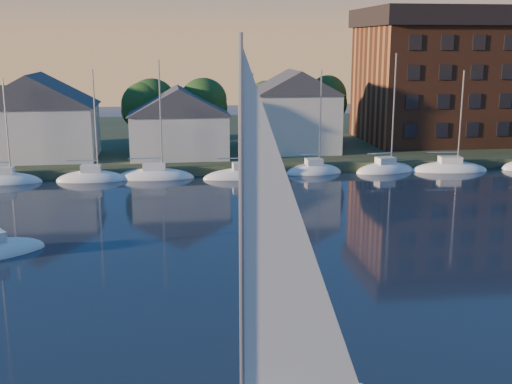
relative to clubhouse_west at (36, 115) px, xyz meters
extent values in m
cube|color=#344126|center=(22.00, 17.00, -5.93)|extent=(160.00, 50.00, 2.00)
cube|color=brown|center=(22.00, -6.00, -5.93)|extent=(120.00, 3.00, 1.00)
cube|color=beige|center=(0.00, 0.00, -1.93)|extent=(13.00, 9.00, 6.00)
cube|color=beige|center=(16.00, -1.00, -2.43)|extent=(11.00, 8.00, 5.00)
cube|color=beige|center=(30.00, 1.00, -1.43)|extent=(10.00, 8.00, 7.00)
cube|color=brown|center=(56.00, 7.00, 2.57)|extent=(30.00, 16.00, 15.00)
cube|color=black|center=(56.00, 7.00, 11.27)|extent=(31.00, 17.00, 2.40)
cylinder|color=#3B261A|center=(-4.00, 5.00, -3.18)|extent=(0.50, 0.50, 3.50)
sphere|color=#1D3A15|center=(-4.00, 5.00, 1.27)|extent=(5.40, 5.40, 5.40)
cylinder|color=#3B261A|center=(4.00, 5.00, -3.18)|extent=(0.50, 0.50, 3.50)
sphere|color=#1D3A15|center=(4.00, 5.00, 1.27)|extent=(5.40, 5.40, 5.40)
cylinder|color=#3B261A|center=(12.00, 5.00, -3.18)|extent=(0.50, 0.50, 3.50)
sphere|color=#1D3A15|center=(12.00, 5.00, 1.27)|extent=(5.40, 5.40, 5.40)
cylinder|color=#3B261A|center=(20.00, 5.00, -3.18)|extent=(0.50, 0.50, 3.50)
sphere|color=#1D3A15|center=(20.00, 5.00, 1.27)|extent=(5.40, 5.40, 5.40)
cylinder|color=#3B261A|center=(28.00, 5.00, -3.18)|extent=(0.50, 0.50, 3.50)
sphere|color=#1D3A15|center=(28.00, 5.00, 1.27)|extent=(5.40, 5.40, 5.40)
cylinder|color=#3B261A|center=(36.00, 5.00, -3.18)|extent=(0.50, 0.50, 3.50)
sphere|color=#1D3A15|center=(36.00, 5.00, 1.27)|extent=(5.40, 5.40, 5.40)
cylinder|color=#3B261A|center=(44.00, 5.00, -3.18)|extent=(0.50, 0.50, 3.50)
sphere|color=#1D3A15|center=(44.00, 5.00, 1.27)|extent=(5.40, 5.40, 5.40)
cylinder|color=#3B261A|center=(52.00, 5.00, -3.18)|extent=(0.50, 0.50, 3.50)
sphere|color=#1D3A15|center=(52.00, 5.00, 1.27)|extent=(5.40, 5.40, 5.40)
cylinder|color=#3B261A|center=(60.00, 5.00, -3.18)|extent=(0.50, 0.50, 3.50)
sphere|color=#1D3A15|center=(60.00, 5.00, 1.27)|extent=(5.40, 5.40, 5.40)
ellipsoid|color=white|center=(-2.00, -9.00, -5.93)|extent=(7.50, 2.40, 2.20)
cube|color=white|center=(-2.00, -9.00, -4.63)|extent=(2.10, 1.32, 0.70)
cylinder|color=#A5A8AD|center=(-1.25, -9.00, 0.02)|extent=(0.16, 0.16, 10.00)
ellipsoid|color=white|center=(6.00, -9.00, -5.93)|extent=(7.50, 2.40, 2.20)
cube|color=white|center=(6.00, -9.00, -4.63)|extent=(2.10, 1.32, 0.70)
cylinder|color=#A5A8AD|center=(6.75, -9.00, 0.02)|extent=(0.16, 0.16, 10.00)
cylinder|color=#A5A8AD|center=(5.17, -9.00, -3.78)|extent=(3.15, 0.12, 0.12)
ellipsoid|color=white|center=(14.00, -9.00, -5.93)|extent=(7.50, 2.40, 2.20)
cube|color=white|center=(14.00, -9.00, -4.63)|extent=(2.10, 1.32, 0.70)
cylinder|color=#A5A8AD|center=(14.75, -9.00, 0.02)|extent=(0.16, 0.16, 10.00)
cylinder|color=#A5A8AD|center=(13.17, -9.00, -3.78)|extent=(3.15, 0.12, 0.12)
ellipsoid|color=white|center=(22.00, -9.00, -5.93)|extent=(7.50, 2.40, 2.20)
cube|color=white|center=(22.00, -9.00, -4.63)|extent=(2.10, 1.32, 0.70)
cylinder|color=#A5A8AD|center=(22.75, -9.00, 0.02)|extent=(0.16, 0.16, 10.00)
cylinder|color=#A5A8AD|center=(21.17, -9.00, -3.78)|extent=(3.15, 0.12, 0.12)
ellipsoid|color=white|center=(30.00, -9.00, -5.93)|extent=(7.50, 2.40, 2.20)
cube|color=white|center=(30.00, -9.00, -4.63)|extent=(2.10, 1.32, 0.70)
cylinder|color=#A5A8AD|center=(30.75, -9.00, 0.02)|extent=(0.16, 0.16, 10.00)
cylinder|color=#A5A8AD|center=(29.17, -9.00, -3.78)|extent=(3.15, 0.12, 0.12)
ellipsoid|color=white|center=(38.00, -9.00, -5.93)|extent=(7.50, 2.40, 2.20)
cube|color=white|center=(38.00, -9.00, -4.63)|extent=(2.10, 1.32, 0.70)
cylinder|color=#A5A8AD|center=(38.75, -9.00, 0.02)|extent=(0.16, 0.16, 10.00)
cylinder|color=#A5A8AD|center=(37.17, -9.00, -3.78)|extent=(3.15, 0.12, 0.12)
ellipsoid|color=white|center=(46.00, -9.00, -5.93)|extent=(7.50, 2.40, 2.20)
cube|color=white|center=(46.00, -9.00, -4.63)|extent=(2.10, 1.32, 0.70)
cylinder|color=#A5A8AD|center=(46.75, -9.00, 0.02)|extent=(0.16, 0.16, 10.00)
cylinder|color=#A5A8AD|center=(45.17, -9.00, -3.78)|extent=(3.15, 0.12, 0.12)
cylinder|color=#A5A8AD|center=(16.89, -56.44, 1.66)|extent=(0.16, 0.16, 13.27)
camera|label=1|loc=(14.73, -75.43, 7.99)|focal=45.00mm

